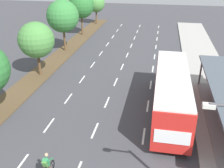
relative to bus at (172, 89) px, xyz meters
The scene contains 11 objects.
median_strip 16.00m from the bus, 148.62° to the left, with size 2.60×52.00×0.12m, color brown.
sidewalk_right 9.39m from the bus, 64.17° to the left, with size 4.50×52.00×0.15m, color #ADAAA3.
lane_divider_left 11.45m from the bus, 140.96° to the left, with size 0.14×48.66×0.01m.
lane_divider_center 9.06m from the bus, 126.50° to the left, with size 0.14×48.66×0.01m.
lane_divider_right 7.59m from the bus, 103.86° to the left, with size 0.14×48.66×0.01m.
bus is the anchor object (origin of this frame).
cyclist 10.88m from the bus, 128.03° to the right, with size 0.46×1.82×1.71m.
median_tree_third 14.44m from the bus, 159.07° to the left, with size 3.63×3.63×5.55m.
median_tree_fourth 19.40m from the bus, 135.32° to the left, with size 4.14×4.14×6.59m.
median_tree_fifth 26.04m from the bus, 122.16° to the left, with size 4.01×4.01×6.63m.
median_tree_farthest 33.26m from the bus, 114.02° to the left, with size 3.24×3.24×5.39m.
Camera 1 is at (4.17, -6.97, 11.05)m, focal length 42.25 mm.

